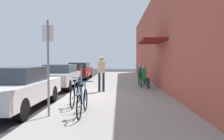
# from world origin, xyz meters

# --- Properties ---
(ground_plane) EXTENTS (60.00, 60.00, 0.00)m
(ground_plane) POSITION_xyz_m (0.00, 0.00, 0.00)
(ground_plane) COLOR #2D2D30
(sidewalk_slab) EXTENTS (4.50, 32.00, 0.12)m
(sidewalk_slab) POSITION_xyz_m (2.25, 2.00, 0.06)
(sidewalk_slab) COLOR #9E9B93
(sidewalk_slab) RESTS_ON ground_plane
(building_facade) EXTENTS (1.40, 32.00, 5.78)m
(building_facade) POSITION_xyz_m (4.65, 2.00, 2.89)
(building_facade) COLOR #BC5442
(building_facade) RESTS_ON ground_plane
(parked_car_0) EXTENTS (1.80, 4.40, 1.42)m
(parked_car_0) POSITION_xyz_m (-1.10, -2.64, 0.73)
(parked_car_0) COLOR silver
(parked_car_0) RESTS_ON ground_plane
(parked_car_1) EXTENTS (1.80, 4.40, 1.39)m
(parked_car_1) POSITION_xyz_m (-1.10, 2.79, 0.72)
(parked_car_1) COLOR #B7B7BC
(parked_car_1) RESTS_ON ground_plane
(parked_car_2) EXTENTS (1.80, 4.40, 1.42)m
(parked_car_2) POSITION_xyz_m (-1.10, 8.90, 0.74)
(parked_car_2) COLOR maroon
(parked_car_2) RESTS_ON ground_plane
(parking_meter) EXTENTS (0.12, 0.10, 1.32)m
(parking_meter) POSITION_xyz_m (0.45, 0.89, 0.89)
(parking_meter) COLOR slate
(parking_meter) RESTS_ON sidewalk_slab
(street_sign) EXTENTS (0.32, 0.06, 2.60)m
(street_sign) POSITION_xyz_m (0.40, -3.93, 1.64)
(street_sign) COLOR gray
(street_sign) RESTS_ON sidewalk_slab
(bicycle_0) EXTENTS (0.46, 1.71, 0.90)m
(bicycle_0) POSITION_xyz_m (1.30, -3.75, 0.48)
(bicycle_0) COLOR black
(bicycle_0) RESTS_ON sidewalk_slab
(bicycle_1) EXTENTS (0.46, 1.71, 0.90)m
(bicycle_1) POSITION_xyz_m (0.85, -2.45, 0.48)
(bicycle_1) COLOR black
(bicycle_1) RESTS_ON sidewalk_slab
(cafe_chair_0) EXTENTS (0.52, 0.52, 0.87)m
(cafe_chair_0) POSITION_xyz_m (3.66, 2.08, 0.62)
(cafe_chair_0) COLOR #14592D
(cafe_chair_0) RESTS_ON sidewalk_slab
(seated_patron_0) EXTENTS (0.48, 0.42, 1.29)m
(seated_patron_0) POSITION_xyz_m (3.72, 2.07, 0.82)
(seated_patron_0) COLOR #232838
(seated_patron_0) RESTS_ON sidewalk_slab
(cafe_chair_1) EXTENTS (0.54, 0.54, 0.87)m
(cafe_chair_1) POSITION_xyz_m (3.66, 2.97, 0.62)
(cafe_chair_1) COLOR #14592D
(cafe_chair_1) RESTS_ON sidewalk_slab
(cafe_chair_2) EXTENTS (0.44, 0.44, 0.87)m
(cafe_chair_2) POSITION_xyz_m (3.66, 3.98, 0.62)
(cafe_chair_2) COLOR #14592D
(cafe_chair_2) RESTS_ON sidewalk_slab
(seated_patron_2) EXTENTS (0.43, 0.36, 1.29)m
(seated_patron_2) POSITION_xyz_m (3.72, 3.98, 0.82)
(seated_patron_2) COLOR #232838
(seated_patron_2) RESTS_ON sidewalk_slab
(pedestrian_standing) EXTENTS (0.36, 0.22, 1.70)m
(pedestrian_standing) POSITION_xyz_m (1.46, 0.77, 1.12)
(pedestrian_standing) COLOR #232838
(pedestrian_standing) RESTS_ON sidewalk_slab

